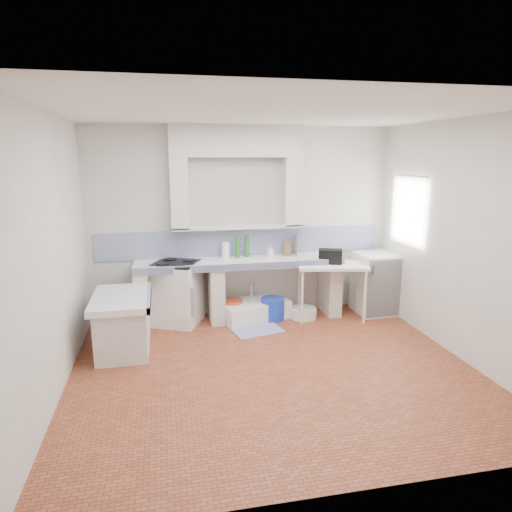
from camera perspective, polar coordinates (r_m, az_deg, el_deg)
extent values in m
plane|color=brown|center=(5.33, 2.24, -13.95)|extent=(4.50, 4.50, 0.00)
plane|color=silver|center=(4.79, 2.53, 17.58)|extent=(4.50, 4.50, 0.00)
plane|color=silver|center=(6.80, -1.71, 4.25)|extent=(4.50, 0.00, 4.50)
plane|color=silver|center=(3.04, 11.59, -6.47)|extent=(4.50, 0.00, 4.50)
plane|color=silver|center=(4.86, -24.34, -0.20)|extent=(0.00, 4.50, 4.50)
plane|color=silver|center=(5.84, 24.36, 1.76)|extent=(0.00, 4.50, 4.50)
cube|color=silver|center=(6.60, -2.46, 14.23)|extent=(1.90, 0.25, 0.45)
cube|color=#372311|center=(6.89, 19.89, 5.30)|extent=(0.35, 0.86, 1.06)
cube|color=white|center=(6.78, 19.07, 8.49)|extent=(0.01, 0.84, 0.24)
cube|color=white|center=(6.60, -2.08, -0.79)|extent=(3.00, 0.60, 0.08)
cube|color=navy|center=(6.33, -1.66, -1.36)|extent=(3.00, 0.04, 0.10)
cube|color=silver|center=(6.64, -14.10, -5.11)|extent=(0.20, 0.55, 0.82)
cube|color=silver|center=(6.67, -5.03, -4.69)|extent=(0.20, 0.55, 0.82)
cube|color=silver|center=(7.07, 9.23, -3.80)|extent=(0.20, 0.55, 0.82)
cube|color=white|center=(5.82, -16.50, -5.18)|extent=(0.70, 1.10, 0.08)
cube|color=silver|center=(5.93, -16.29, -8.41)|extent=(0.60, 1.00, 0.62)
cube|color=navy|center=(5.80, -13.23, -5.06)|extent=(0.04, 1.10, 0.10)
cube|color=navy|center=(6.84, -1.67, 1.75)|extent=(4.27, 0.03, 0.40)
cube|color=white|center=(6.63, -9.89, -4.71)|extent=(0.81, 0.80, 0.87)
cube|color=white|center=(6.80, -0.25, -6.89)|extent=(1.11, 0.81, 0.24)
cube|color=white|center=(6.82, 9.39, -4.38)|extent=(1.09, 0.75, 0.04)
cube|color=white|center=(7.22, 14.84, -3.31)|extent=(0.62, 0.62, 0.92)
cylinder|color=#BF4025|center=(6.75, -3.03, -6.75)|extent=(0.37, 0.37, 0.30)
cylinder|color=#CF4633|center=(6.75, 0.67, -7.03)|extent=(0.27, 0.27, 0.24)
cylinder|color=#1939B8|center=(6.75, 2.11, -6.63)|extent=(0.41, 0.41, 0.32)
cylinder|color=white|center=(6.87, 5.98, -7.12)|extent=(0.41, 0.41, 0.15)
cylinder|color=silver|center=(6.95, -1.88, -6.29)|extent=(0.09, 0.09, 0.28)
cylinder|color=silver|center=(6.98, -0.25, -6.13)|extent=(0.08, 0.08, 0.29)
cube|color=black|center=(6.71, 9.29, -0.05)|extent=(0.38, 0.28, 0.21)
cylinder|color=#256D23|center=(6.67, -2.33, 1.06)|extent=(0.09, 0.09, 0.31)
cylinder|color=#256D23|center=(6.72, -1.16, 1.16)|extent=(0.07, 0.07, 0.31)
cube|color=brown|center=(6.84, 3.89, 0.90)|extent=(0.11, 0.09, 0.20)
cube|color=brown|center=(6.90, 5.10, 1.37)|extent=(0.08, 0.21, 0.30)
cylinder|color=white|center=(6.68, -3.86, 0.76)|extent=(0.12, 0.12, 0.24)
imported|color=white|center=(6.75, 1.75, 0.66)|extent=(0.10, 0.10, 0.18)
cube|color=navy|center=(6.36, 0.25, -9.38)|extent=(0.74, 0.53, 0.01)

